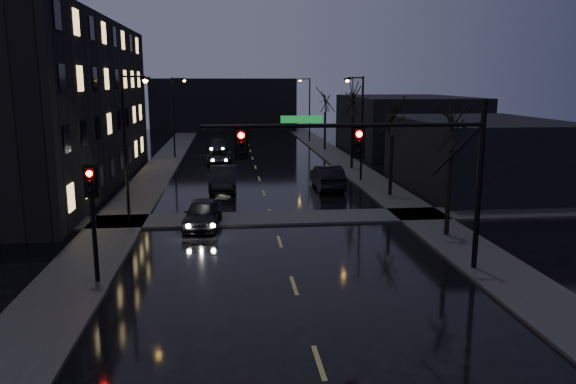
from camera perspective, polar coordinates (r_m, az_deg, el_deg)
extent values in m
cube|color=#2D2D2B|center=(48.18, -13.30, 1.84)|extent=(3.00, 140.00, 0.12)
cube|color=#2D2D2B|center=(49.01, 6.83, 2.22)|extent=(3.00, 140.00, 0.12)
cube|color=#2D2D2B|center=(31.70, -1.60, -2.68)|extent=(40.00, 3.00, 0.12)
cube|color=black|center=(44.51, -24.83, 8.05)|extent=(12.00, 30.00, 12.00)
cube|color=black|center=(42.47, 18.91, 3.63)|extent=(10.00, 14.00, 5.00)
cube|color=black|center=(63.39, 11.83, 6.77)|extent=(12.00, 18.00, 6.00)
cube|color=black|center=(90.25, -6.54, 8.84)|extent=(22.00, 10.00, 8.00)
cylinder|color=black|center=(23.78, 18.84, 0.50)|extent=(0.22, 0.22, 7.00)
cylinder|color=black|center=(21.71, 5.88, 6.73)|extent=(11.00, 0.16, 0.16)
cylinder|color=black|center=(23.15, 16.82, 4.10)|extent=(2.05, 0.10, 2.05)
cube|color=#0C591E|center=(21.40, 1.40, 7.40)|extent=(1.60, 0.04, 0.28)
cube|color=black|center=(21.31, -4.78, 4.91)|extent=(0.35, 0.28, 1.05)
sphere|color=#FF0705|center=(21.12, -4.79, 5.76)|extent=(0.22, 0.22, 0.22)
cube|color=black|center=(21.88, 7.13, 5.03)|extent=(0.35, 0.28, 1.05)
sphere|color=#FF0705|center=(21.69, 7.25, 5.85)|extent=(0.22, 0.22, 0.22)
cylinder|color=black|center=(22.47, -19.10, -3.52)|extent=(0.18, 0.18, 4.40)
cube|color=black|center=(22.10, -19.40, 1.00)|extent=(0.35, 0.28, 1.05)
sphere|color=#FF0705|center=(21.89, -19.55, 1.78)|extent=(0.22, 0.22, 0.22)
cylinder|color=black|center=(28.83, 16.00, -0.16)|extent=(0.24, 0.24, 4.40)
cylinder|color=black|center=(38.16, 10.41, 2.59)|extent=(0.24, 0.24, 4.12)
cylinder|color=black|center=(49.65, 6.53, 4.99)|extent=(0.24, 0.24, 4.68)
cylinder|color=black|center=(63.34, 3.77, 6.21)|extent=(0.24, 0.24, 4.29)
cylinder|color=black|center=(30.88, -16.18, 3.95)|extent=(0.16, 0.16, 8.00)
cylinder|color=black|center=(30.56, -15.46, 11.25)|extent=(1.20, 0.10, 0.10)
cube|color=black|center=(30.47, -14.32, 11.12)|extent=(0.50, 0.25, 0.15)
sphere|color=#F99C31|center=(30.47, -14.31, 10.93)|extent=(0.28, 0.28, 0.28)
cylinder|color=black|center=(57.55, -11.56, 7.35)|extent=(0.16, 0.16, 8.00)
cylinder|color=black|center=(57.38, -11.11, 11.26)|extent=(1.20, 0.10, 0.10)
cube|color=black|center=(57.33, -10.50, 11.18)|extent=(0.50, 0.25, 0.15)
sphere|color=#F99C31|center=(57.33, -10.49, 11.08)|extent=(0.28, 0.28, 0.28)
cylinder|color=black|center=(43.54, 7.51, 6.30)|extent=(0.16, 0.16, 8.00)
cylinder|color=black|center=(43.25, 6.86, 11.45)|extent=(1.20, 0.10, 0.10)
cube|color=black|center=(43.12, 6.06, 11.34)|extent=(0.50, 0.25, 0.15)
sphere|color=#F99C31|center=(43.12, 6.06, 11.21)|extent=(0.28, 0.28, 0.28)
cylinder|color=black|center=(71.00, 2.20, 8.27)|extent=(0.16, 0.16, 8.00)
cylinder|color=black|center=(70.82, 1.74, 11.42)|extent=(1.20, 0.10, 0.10)
cube|color=black|center=(70.75, 1.25, 11.34)|extent=(0.50, 0.25, 0.15)
sphere|color=#F99C31|center=(70.75, 1.25, 11.26)|extent=(0.28, 0.28, 0.28)
imported|color=black|center=(30.17, -8.68, -2.18)|extent=(2.17, 4.54, 1.50)
imported|color=black|center=(40.16, -6.61, 1.39)|extent=(1.93, 5.26, 1.72)
imported|color=black|center=(53.13, -6.96, 3.56)|extent=(2.35, 4.80, 1.31)
imported|color=black|center=(61.78, -7.19, 4.68)|extent=(2.41, 5.05, 1.42)
imported|color=black|center=(40.54, 4.03, 1.53)|extent=(1.85, 5.23, 1.72)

